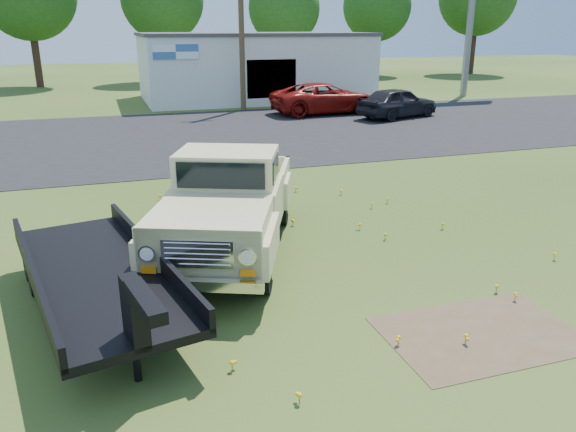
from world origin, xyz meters
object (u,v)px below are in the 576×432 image
object	(u,v)px
red_pickup	(325,98)
flatbed_trailer	(96,268)
dark_sedan	(397,103)
vintage_pickup_truck	(229,202)

from	to	relation	value
red_pickup	flatbed_trailer	bearing A→B (deg)	145.18
dark_sedan	flatbed_trailer	bearing A→B (deg)	120.98
vintage_pickup_truck	dark_sedan	distance (m)	19.56
vintage_pickup_truck	flatbed_trailer	xyz separation A→B (m)	(-2.64, -1.92, -0.29)
red_pickup	vintage_pickup_truck	bearing A→B (deg)	148.78
red_pickup	dark_sedan	size ratio (longest dim) A/B	1.28
flatbed_trailer	red_pickup	world-z (taller)	red_pickup
dark_sedan	red_pickup	bearing A→B (deg)	31.37
vintage_pickup_truck	flatbed_trailer	world-z (taller)	vintage_pickup_truck
vintage_pickup_truck	dark_sedan	size ratio (longest dim) A/B	1.31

